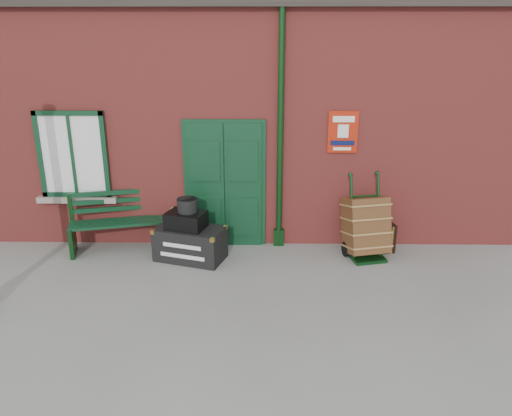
{
  "coord_description": "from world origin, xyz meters",
  "views": [
    {
      "loc": [
        0.37,
        -6.84,
        3.63
      ],
      "look_at": [
        0.26,
        0.6,
        1.0
      ],
      "focal_mm": 35.0,
      "sensor_mm": 36.0,
      "label": 1
    }
  ],
  "objects_px": {
    "bench": "(121,220)",
    "dark_trunk": "(372,236)",
    "houdini_trunk": "(190,244)",
    "porter_trolley": "(366,226)"
  },
  "relations": [
    {
      "from": "bench",
      "to": "porter_trolley",
      "type": "xyz_separation_m",
      "value": [
        4.22,
        -0.27,
        0.01
      ]
    },
    {
      "from": "houdini_trunk",
      "to": "dark_trunk",
      "type": "distance_m",
      "value": 3.16
    },
    {
      "from": "houdini_trunk",
      "to": "dark_trunk",
      "type": "xyz_separation_m",
      "value": [
        3.13,
        0.42,
        -0.03
      ]
    },
    {
      "from": "houdini_trunk",
      "to": "dark_trunk",
      "type": "relative_size",
      "value": 1.6
    },
    {
      "from": "bench",
      "to": "houdini_trunk",
      "type": "xyz_separation_m",
      "value": [
        1.27,
        -0.44,
        -0.26
      ]
    },
    {
      "from": "houdini_trunk",
      "to": "bench",
      "type": "bearing_deg",
      "value": 178.11
    },
    {
      "from": "porter_trolley",
      "to": "dark_trunk",
      "type": "relative_size",
      "value": 2.01
    },
    {
      "from": "bench",
      "to": "houdini_trunk",
      "type": "height_order",
      "value": "bench"
    },
    {
      "from": "porter_trolley",
      "to": "houdini_trunk",
      "type": "bearing_deg",
      "value": 170.4
    },
    {
      "from": "bench",
      "to": "dark_trunk",
      "type": "height_order",
      "value": "bench"
    }
  ]
}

